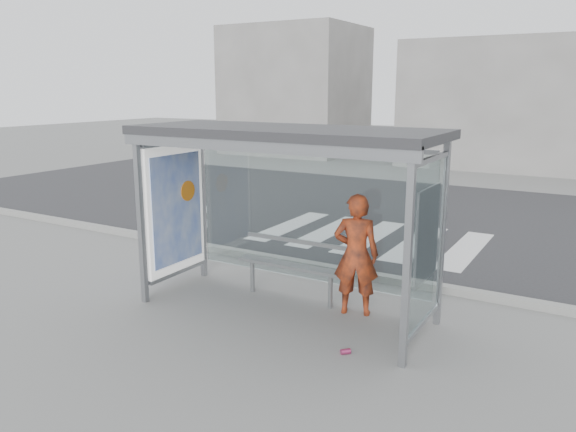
% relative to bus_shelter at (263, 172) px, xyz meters
% --- Properties ---
extents(ground, '(80.00, 80.00, 0.00)m').
position_rel_bus_shelter_xyz_m(ground, '(0.37, -0.06, -1.98)').
color(ground, slate).
rests_on(ground, ground).
extents(road, '(30.00, 10.00, 0.01)m').
position_rel_bus_shelter_xyz_m(road, '(0.37, 6.94, -1.98)').
color(road, '#2A2A2C').
rests_on(road, ground).
extents(curb, '(30.00, 0.18, 0.12)m').
position_rel_bus_shelter_xyz_m(curb, '(0.37, 1.89, -1.92)').
color(curb, gray).
rests_on(curb, ground).
extents(crosswalk, '(4.55, 3.00, 0.00)m').
position_rel_bus_shelter_xyz_m(crosswalk, '(-0.13, 4.44, -1.98)').
color(crosswalk, silver).
rests_on(crosswalk, ground).
extents(bus_shelter, '(4.25, 1.65, 2.62)m').
position_rel_bus_shelter_xyz_m(bus_shelter, '(0.00, 0.00, 0.00)').
color(bus_shelter, gray).
rests_on(bus_shelter, ground).
extents(building_left, '(6.00, 5.00, 6.00)m').
position_rel_bus_shelter_xyz_m(building_left, '(-9.63, 17.94, 1.02)').
color(building_left, slate).
rests_on(building_left, ground).
extents(building_center, '(8.00, 5.00, 5.00)m').
position_rel_bus_shelter_xyz_m(building_center, '(0.37, 17.94, 0.52)').
color(building_center, slate).
rests_on(building_center, ground).
extents(person, '(0.73, 0.59, 1.73)m').
position_rel_bus_shelter_xyz_m(person, '(1.26, 0.42, -1.12)').
color(person, red).
rests_on(person, ground).
extents(bench, '(1.74, 0.32, 0.90)m').
position_rel_bus_shelter_xyz_m(bench, '(0.20, 0.44, -1.45)').
color(bench, slate).
rests_on(bench, ground).
extents(soda_can, '(0.13, 0.13, 0.07)m').
position_rel_bus_shelter_xyz_m(soda_can, '(1.68, -0.81, -1.95)').
color(soda_can, '#CA3B76').
rests_on(soda_can, ground).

